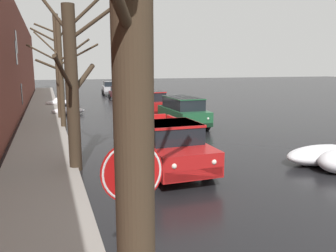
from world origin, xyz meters
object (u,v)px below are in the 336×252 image
(bare_tree_at_the_corner, at_px, (138,81))
(sedan_maroon_queued_behind_truck, at_px, (120,93))
(suv_green_parked_kerbside_close, at_px, (183,111))
(suv_red_parked_kerbside_mid, at_px, (148,102))
(pickup_truck_red_approaching_near_lane, at_px, (166,144))
(bare_tree_second_along_sidewalk, at_px, (73,84))
(suv_silver_at_far_intersection, at_px, (110,87))
(bare_tree_mid_block, at_px, (62,71))
(bare_tree_far_down_block, at_px, (57,66))
(sedan_darkblue_parked_far_down_block, at_px, (134,98))
(stop_sign_at_corner, at_px, (133,191))

(bare_tree_at_the_corner, relative_size, sedan_maroon_queued_behind_truck, 1.71)
(suv_green_parked_kerbside_close, relative_size, suv_red_parked_kerbside_mid, 0.95)
(pickup_truck_red_approaching_near_lane, xyz_separation_m, suv_red_parked_kerbside_mid, (3.26, 12.96, 0.11))
(suv_green_parked_kerbside_close, bearing_deg, bare_tree_second_along_sidewalk, -136.53)
(bare_tree_second_along_sidewalk, bearing_deg, suv_silver_at_far_intersection, 77.55)
(bare_tree_at_the_corner, relative_size, pickup_truck_red_approaching_near_lane, 1.25)
(bare_tree_mid_block, distance_m, bare_tree_far_down_block, 3.72)
(sedan_darkblue_parked_far_down_block, height_order, sedan_maroon_queued_behind_truck, same)
(bare_tree_at_the_corner, distance_m, suv_red_parked_kerbside_mid, 21.53)
(bare_tree_at_the_corner, height_order, stop_sign_at_corner, bare_tree_at_the_corner)
(bare_tree_at_the_corner, distance_m, sedan_maroon_queued_behind_truck, 33.64)
(bare_tree_second_along_sidewalk, bearing_deg, sedan_maroon_queued_behind_truck, 74.65)
(bare_tree_second_along_sidewalk, distance_m, suv_red_parked_kerbside_mid, 13.76)
(suv_green_parked_kerbside_close, distance_m, suv_silver_at_far_intersection, 25.07)
(pickup_truck_red_approaching_near_lane, height_order, suv_green_parked_kerbside_close, suv_green_parked_kerbside_close)
(sedan_maroon_queued_behind_truck, height_order, suv_silver_at_far_intersection, suv_silver_at_far_intersection)
(bare_tree_at_the_corner, distance_m, suv_silver_at_far_intersection, 40.50)
(bare_tree_at_the_corner, bearing_deg, stop_sign_at_corner, 84.60)
(bare_tree_mid_block, distance_m, pickup_truck_red_approaching_near_lane, 10.05)
(pickup_truck_red_approaching_near_lane, bearing_deg, bare_tree_second_along_sidewalk, 163.67)
(suv_silver_at_far_intersection, distance_m, stop_sign_at_corner, 39.92)
(sedan_maroon_queued_behind_truck, bearing_deg, suv_green_parked_kerbside_close, -89.97)
(bare_tree_second_along_sidewalk, height_order, suv_green_parked_kerbside_close, bare_tree_second_along_sidewalk)
(bare_tree_mid_block, xyz_separation_m, sedan_maroon_queued_behind_truck, (6.70, 16.11, -2.62))
(pickup_truck_red_approaching_near_lane, distance_m, stop_sign_at_corner, 7.66)
(sedan_darkblue_parked_far_down_block, relative_size, suv_silver_at_far_intersection, 0.87)
(bare_tree_second_along_sidewalk, bearing_deg, bare_tree_far_down_block, 90.56)
(sedan_maroon_queued_behind_truck, xyz_separation_m, stop_sign_at_corner, (-6.66, -32.34, 1.34))
(sedan_darkblue_parked_far_down_block, distance_m, stop_sign_at_corner, 26.83)
(suv_red_parked_kerbside_mid, bearing_deg, sedan_darkblue_parked_far_down_block, 85.32)
(bare_tree_mid_block, bearing_deg, pickup_truck_red_approaching_near_lane, -72.11)
(bare_tree_far_down_block, height_order, suv_silver_at_far_intersection, bare_tree_far_down_block)
(stop_sign_at_corner, bearing_deg, suv_silver_at_far_intersection, 80.07)
(sedan_maroon_queued_behind_truck, bearing_deg, pickup_truck_red_approaching_near_lane, -98.31)
(sedan_maroon_queued_behind_truck, bearing_deg, bare_tree_at_the_corner, -101.54)
(sedan_darkblue_parked_far_down_block, bearing_deg, pickup_truck_red_approaching_near_lane, -101.19)
(bare_tree_at_the_corner, xyz_separation_m, bare_tree_mid_block, (0.01, 16.75, -0.05))
(bare_tree_second_along_sidewalk, height_order, sedan_darkblue_parked_far_down_block, bare_tree_second_along_sidewalk)
(sedan_maroon_queued_behind_truck, bearing_deg, bare_tree_far_down_block, -118.88)
(pickup_truck_red_approaching_near_lane, bearing_deg, sedan_maroon_queued_behind_truck, 81.69)
(bare_tree_second_along_sidewalk, xyz_separation_m, bare_tree_far_down_block, (-0.12, 12.08, 0.67))
(bare_tree_at_the_corner, relative_size, bare_tree_far_down_block, 0.96)
(bare_tree_at_the_corner, bearing_deg, bare_tree_far_down_block, 90.37)
(bare_tree_second_along_sidewalk, xyz_separation_m, stop_sign_at_corner, (0.06, -7.85, -0.91))
(bare_tree_mid_block, bearing_deg, sedan_maroon_queued_behind_truck, 67.42)
(bare_tree_far_down_block, distance_m, sedan_darkblue_parked_far_down_block, 9.60)
(suv_green_parked_kerbside_close, xyz_separation_m, sedan_maroon_queued_behind_truck, (-0.01, 18.10, -0.24))
(suv_red_parked_kerbside_mid, xyz_separation_m, sedan_maroon_queued_behind_truck, (0.45, 12.41, -0.24))
(bare_tree_mid_block, xyz_separation_m, pickup_truck_red_approaching_near_lane, (2.99, -9.27, -2.49))
(bare_tree_mid_block, bearing_deg, bare_tree_far_down_block, 92.22)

